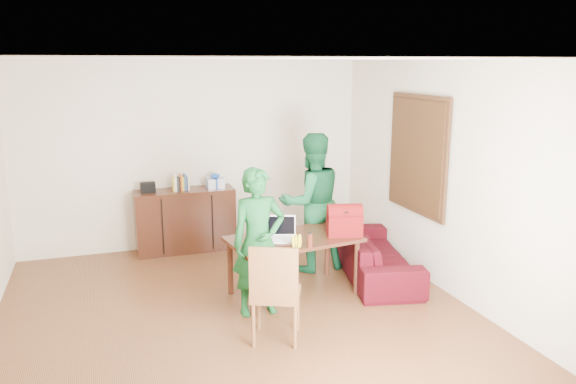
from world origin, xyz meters
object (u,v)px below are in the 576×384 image
object	(u,v)px
person_near	(258,242)
sofa	(375,253)
red_bag	(344,223)
laptop	(280,236)
table	(294,244)
person_far	(311,202)
chair	(276,311)
bottle	(310,239)

from	to	relation	value
person_near	sofa	bearing A→B (deg)	17.65
sofa	person_near	bearing A→B (deg)	121.85
red_bag	sofa	xyz separation A→B (m)	(0.60, 0.36, -0.56)
laptop	sofa	size ratio (longest dim) A/B	0.21
table	person_near	distance (m)	0.66
table	person_far	xyz separation A→B (m)	(0.50, 0.72, 0.29)
person_near	red_bag	xyz separation A→B (m)	(1.11, 0.25, 0.04)
chair	sofa	xyz separation A→B (m)	(1.73, 1.26, -0.01)
person_near	person_far	bearing A→B (deg)	44.63
chair	red_bag	size ratio (longest dim) A/B	2.53
bottle	sofa	xyz separation A→B (m)	(1.14, 0.63, -0.50)
table	bottle	xyz separation A→B (m)	(0.06, -0.38, 0.17)
red_bag	sofa	distance (m)	0.90
person_near	sofa	xyz separation A→B (m)	(1.72, 0.61, -0.52)
chair	laptop	size ratio (longest dim) A/B	2.45
person_near	laptop	xyz separation A→B (m)	(0.34, 0.31, -0.06)
chair	bottle	bearing A→B (deg)	70.36
person_far	red_bag	distance (m)	0.83
chair	red_bag	xyz separation A→B (m)	(1.13, 0.90, 0.55)
laptop	person_near	bearing A→B (deg)	-120.29
chair	person_near	distance (m)	0.83
sofa	red_bag	bearing A→B (deg)	133.10
chair	person_far	bearing A→B (deg)	82.83
bottle	sofa	bearing A→B (deg)	29.14
person_near	person_far	size ratio (longest dim) A/B	0.89
laptop	red_bag	size ratio (longest dim) A/B	1.03
chair	person_far	xyz separation A→B (m)	(1.03, 1.72, 0.61)
bottle	table	bearing A→B (deg)	98.35
chair	bottle	xyz separation A→B (m)	(0.59, 0.63, 0.49)
chair	laptop	bearing A→B (deg)	93.21
table	bottle	world-z (taller)	bottle
person_far	bottle	bearing A→B (deg)	64.08
person_near	person_far	distance (m)	1.48
laptop	red_bag	world-z (taller)	red_bag
chair	red_bag	distance (m)	1.54
bottle	red_bag	distance (m)	0.61
person_far	laptop	distance (m)	1.03
person_near	red_bag	bearing A→B (deg)	10.77
table	chair	xyz separation A→B (m)	(-0.53, -1.01, -0.32)
table	bottle	bearing A→B (deg)	-89.74
table	laptop	world-z (taller)	laptop
person_far	sofa	size ratio (longest dim) A/B	0.93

